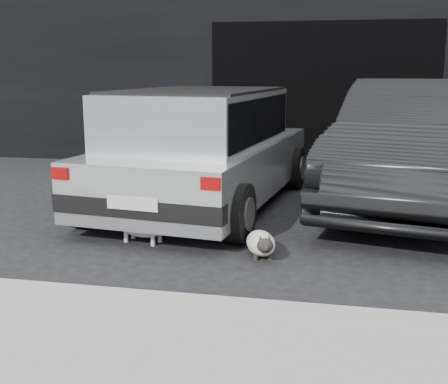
% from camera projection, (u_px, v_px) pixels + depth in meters
% --- Properties ---
extents(ground, '(80.00, 80.00, 0.00)m').
position_uv_depth(ground, '(223.00, 221.00, 6.68)').
color(ground, black).
rests_on(ground, ground).
extents(building_facade, '(34.00, 4.00, 5.00)m').
position_uv_depth(building_facade, '(327.00, 34.00, 11.69)').
color(building_facade, black).
rests_on(building_facade, ground).
extents(garage_opening, '(4.00, 0.10, 2.60)m').
position_uv_depth(garage_opening, '(322.00, 96.00, 10.03)').
color(garage_opening, black).
rests_on(garage_opening, ground).
extents(curb, '(18.00, 0.25, 0.12)m').
position_uv_depth(curb, '(288.00, 316.00, 3.98)').
color(curb, gray).
rests_on(curb, ground).
extents(silver_hatchback, '(2.46, 4.35, 1.53)m').
position_uv_depth(silver_hatchback, '(203.00, 143.00, 7.24)').
color(silver_hatchback, silver).
rests_on(silver_hatchback, ground).
extents(second_car, '(2.77, 5.25, 1.65)m').
position_uv_depth(second_car, '(418.00, 143.00, 7.37)').
color(second_car, black).
rests_on(second_car, ground).
extents(cat_siamese, '(0.41, 0.78, 0.28)m').
position_uv_depth(cat_siamese, '(261.00, 244.00, 5.42)').
color(cat_siamese, beige).
rests_on(cat_siamese, ground).
extents(cat_white, '(0.82, 0.39, 0.38)m').
position_uv_depth(cat_white, '(146.00, 225.00, 5.83)').
color(cat_white, silver).
rests_on(cat_white, ground).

